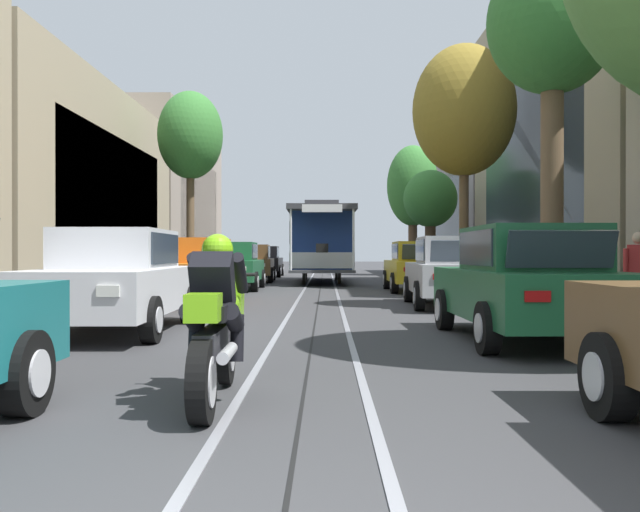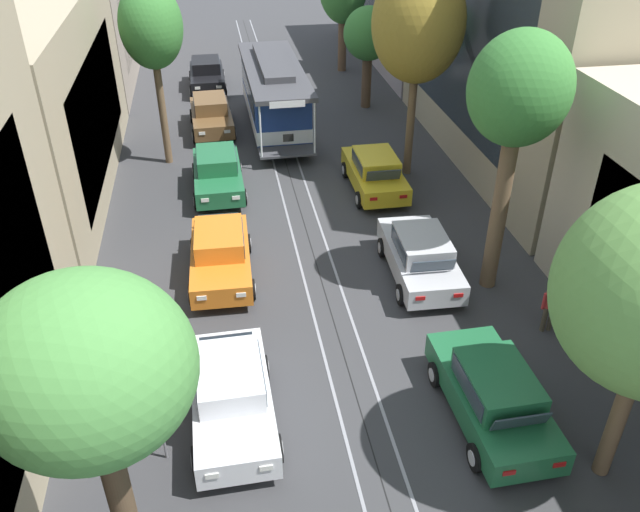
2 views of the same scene
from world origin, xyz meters
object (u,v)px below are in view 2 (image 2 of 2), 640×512
(parked_car_black_sixth_left, at_px, (207,74))
(street_sign_post, at_px, (157,405))
(parked_car_green_second_right, at_px, (493,394))
(street_tree_kerb_right_mid, at_px, (418,24))
(street_tree_kerb_right_fourth, at_px, (368,36))
(parked_car_yellow_fourth_right, at_px, (375,172))
(street_tree_kerb_left_near, at_px, (89,376))
(cable_car_trolley, at_px, (274,94))
(street_tree_kerb_right_second, at_px, (519,96))
(parked_car_orange_mid_left, at_px, (220,254))
(parked_car_white_second_left, at_px, (232,394))
(street_tree_kerb_left_second, at_px, (151,27))
(parked_car_brown_fifth_left, at_px, (211,114))
(parked_car_green_fourth_left, at_px, (218,172))
(parked_car_silver_mid_right, at_px, (420,256))
(pedestrian_on_left_pavement, at_px, (551,304))

(parked_car_black_sixth_left, bearing_deg, street_sign_post, -93.39)
(parked_car_green_second_right, relative_size, street_tree_kerb_right_mid, 0.53)
(street_tree_kerb_right_fourth, bearing_deg, parked_car_yellow_fourth_right, -101.05)
(street_tree_kerb_left_near, distance_m, cable_car_trolley, 23.88)
(street_tree_kerb_right_fourth, bearing_deg, street_tree_kerb_left_near, -111.19)
(parked_car_green_second_right, relative_size, street_tree_kerb_left_near, 0.60)
(street_tree_kerb_right_second, xyz_separation_m, street_tree_kerb_right_fourth, (-0.12, 16.34, -2.41))
(street_tree_kerb_left_near, xyz_separation_m, street_sign_post, (0.17, 3.57, -4.16))
(parked_car_orange_mid_left, relative_size, street_sign_post, 1.67)
(street_tree_kerb_left_near, bearing_deg, parked_car_white_second_left, 68.96)
(street_tree_kerb_left_second, bearing_deg, parked_car_brown_fifth_left, 59.79)
(parked_car_green_fourth_left, distance_m, parked_car_yellow_fourth_right, 6.15)
(parked_car_orange_mid_left, relative_size, street_tree_kerb_left_near, 0.60)
(parked_car_green_fourth_left, bearing_deg, street_tree_kerb_right_mid, 2.56)
(parked_car_orange_mid_left, distance_m, parked_car_brown_fifth_left, 12.48)
(parked_car_brown_fifth_left, bearing_deg, parked_car_orange_mid_left, -90.29)
(parked_car_brown_fifth_left, height_order, street_sign_post, street_sign_post)
(cable_car_trolley, bearing_deg, parked_car_orange_mid_left, -103.94)
(street_sign_post, bearing_deg, cable_car_trolley, 76.69)
(street_tree_kerb_right_mid, bearing_deg, street_tree_kerb_left_near, -119.47)
(parked_car_silver_mid_right, distance_m, street_tree_kerb_right_fourth, 15.97)
(street_tree_kerb_left_second, distance_m, street_sign_post, 16.72)
(pedestrian_on_left_pavement, bearing_deg, parked_car_white_second_left, -168.01)
(street_tree_kerb_left_near, bearing_deg, street_tree_kerb_left_second, 90.53)
(parked_car_green_fourth_left, relative_size, parked_car_brown_fifth_left, 0.99)
(parked_car_orange_mid_left, bearing_deg, street_tree_kerb_right_fourth, 60.94)
(street_tree_kerb_right_mid, height_order, street_sign_post, street_tree_kerb_right_mid)
(street_tree_kerb_left_second, distance_m, pedestrian_on_left_pavement, 17.87)
(parked_car_white_second_left, bearing_deg, parked_car_yellow_fourth_right, 61.13)
(street_tree_kerb_right_fourth, bearing_deg, street_tree_kerb_left_second, -151.72)
(parked_car_green_fourth_left, relative_size, street_tree_kerb_left_near, 0.60)
(parked_car_silver_mid_right, distance_m, street_tree_kerb_left_second, 13.90)
(parked_car_white_second_left, relative_size, cable_car_trolley, 0.48)
(parked_car_brown_fifth_left, relative_size, street_tree_kerb_right_fourth, 0.88)
(parked_car_white_second_left, height_order, street_tree_kerb_left_second, street_tree_kerb_left_second)
(street_tree_kerb_left_second, relative_size, cable_car_trolley, 0.80)
(pedestrian_on_left_pavement, bearing_deg, parked_car_yellow_fourth_right, 106.26)
(parked_car_brown_fifth_left, bearing_deg, parked_car_white_second_left, -90.14)
(parked_car_white_second_left, height_order, street_tree_kerb_right_second, street_tree_kerb_right_second)
(parked_car_green_fourth_left, bearing_deg, street_tree_kerb_right_second, -44.52)
(parked_car_green_second_right, relative_size, parked_car_yellow_fourth_right, 1.00)
(parked_car_white_second_left, bearing_deg, pedestrian_on_left_pavement, 11.99)
(parked_car_yellow_fourth_right, height_order, street_tree_kerb_right_mid, street_tree_kerb_right_mid)
(parked_car_black_sixth_left, xyz_separation_m, street_tree_kerb_right_second, (8.15, -20.71, 5.23))
(parked_car_silver_mid_right, distance_m, pedestrian_on_left_pavement, 4.21)
(parked_car_orange_mid_left, distance_m, street_tree_kerb_right_second, 9.87)
(parked_car_white_second_left, height_order, street_tree_kerb_right_mid, street_tree_kerb_right_mid)
(parked_car_silver_mid_right, relative_size, street_tree_kerb_right_second, 0.57)
(parked_car_green_fourth_left, xyz_separation_m, parked_car_brown_fifth_left, (-0.07, 6.46, 0.00))
(parked_car_brown_fifth_left, xyz_separation_m, street_tree_kerb_left_second, (-1.95, -3.36, 4.84))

